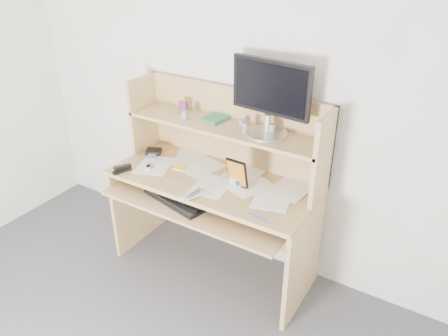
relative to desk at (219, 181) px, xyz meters
The scene contains 19 objects.
back_wall 0.60m from the desk, 90.00° to the left, with size 3.60×0.04×2.50m, color white.
desk is the anchor object (origin of this frame).
paper_clutter 0.10m from the desk, 90.00° to the right, with size 1.32×0.54×0.01m, color white.
keyboard 0.33m from the desk, 115.03° to the right, with size 0.49×0.26×0.03m.
tv_remote 0.33m from the desk, 84.87° to the right, with size 0.05×0.18×0.02m, color #AAABA5.
flip_phone 0.49m from the desk, 158.34° to the right, with size 0.04×0.07×0.02m, color #B9B9BC.
stapler 0.67m from the desk, 150.69° to the right, with size 0.04×0.13×0.04m, color black.
wallet 0.58m from the desk, behind, with size 0.11×0.09×0.03m, color black.
sticky_note_pad 0.29m from the desk, 165.69° to the right, with size 0.08×0.08×0.01m, color yellow.
digital_camera 0.21m from the desk, 22.58° to the right, with size 0.09×0.03×0.05m, color silver.
game_case 0.27m from the desk, 24.68° to the right, with size 0.14×0.02×0.20m, color black.
blue_pen 0.57m from the desk, 34.56° to the right, with size 0.01×0.01×0.15m, color blue.
card_box 0.57m from the desk, 162.46° to the left, with size 0.06×0.02×0.08m, color maroon.
shelf_book 0.43m from the desk, 127.40° to the left, with size 0.14×0.19×0.02m, color #327E56.
chip_stack_a 0.50m from the desk, behind, with size 0.04×0.04×0.06m, color black.
chip_stack_b 0.45m from the desk, 14.68° to the left, with size 0.04×0.04×0.06m, color silver.
chip_stack_c 0.44m from the desk, 48.38° to the left, with size 0.04×0.04×0.05m, color black.
chip_stack_d 0.54m from the desk, 16.83° to the left, with size 0.04×0.04×0.07m, color silver.
monitor 0.71m from the desk, 20.08° to the left, with size 0.53×0.27×0.46m.
Camera 1 is at (1.38, -0.62, 2.18)m, focal length 35.00 mm.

